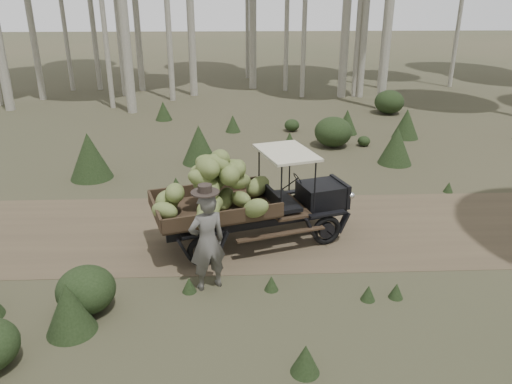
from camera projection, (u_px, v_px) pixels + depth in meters
ground at (354, 228)px, 11.78m from camera, size 120.00×120.00×0.00m
dirt_track at (354, 228)px, 11.78m from camera, size 70.00×4.00×0.01m
banana_truck at (235, 190)px, 10.56m from camera, size 4.59×2.89×2.29m
farmer at (207, 241)px, 9.09m from camera, size 0.82×0.70×2.08m
undergrowth at (351, 194)px, 12.38m from camera, size 21.54×23.72×1.39m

